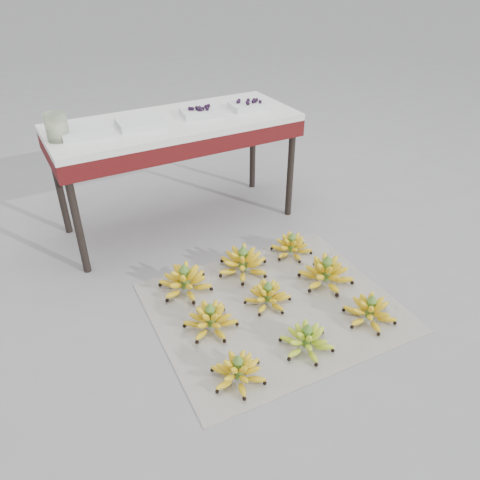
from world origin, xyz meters
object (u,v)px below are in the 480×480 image
newspaper_mat (274,307)px  bunch_front_left (238,371)px  bunch_front_center (307,340)px  tray_left (141,123)px  tray_right (201,112)px  bunch_mid_center (268,296)px  vendor_table (175,132)px  bunch_mid_left (211,319)px  glass_jar (57,127)px  bunch_front_right (370,311)px  bunch_back_left (185,281)px  bunch_back_center (243,263)px  tray_far_left (87,131)px  bunch_mid_right (326,273)px  bunch_back_right (292,246)px  tray_far_right (249,105)px

newspaper_mat → bunch_front_left: size_ratio=4.33×
bunch_front_center → tray_left: size_ratio=0.94×
bunch_front_left → tray_right: (0.50, 1.39, 0.70)m
bunch_mid_center → vendor_table: 1.19m
bunch_mid_left → glass_jar: (-0.40, 1.02, 0.75)m
bunch_front_right → bunch_mid_left: bunch_mid_left is taller
bunch_back_left → glass_jar: bearing=124.0°
bunch_front_right → bunch_back_center: 0.77m
bunch_front_center → vendor_table: size_ratio=0.17×
bunch_front_left → bunch_mid_left: size_ratio=0.95×
glass_jar → tray_far_left: bearing=4.9°
bunch_mid_center → tray_right: 1.24m
bunch_mid_right → tray_far_left: 1.57m
bunch_back_right → vendor_table: 1.02m
bunch_mid_center → tray_right: (0.11, 1.01, 0.70)m
bunch_mid_center → tray_far_right: (0.44, 0.99, 0.70)m
bunch_front_center → bunch_mid_center: 0.37m
bunch_mid_right → tray_far_right: size_ratio=1.28×
bunch_back_center → tray_far_right: bearing=78.7°
bunch_back_left → glass_jar: glass_jar is taller
tray_left → bunch_back_center: bearing=-65.6°
vendor_table → tray_right: (0.18, -0.02, 0.11)m
glass_jar → vendor_table: bearing=2.6°
bunch_front_right → bunch_front_left: bearing=-158.2°
bunch_front_left → bunch_back_left: (0.05, 0.70, 0.01)m
bunch_front_center → bunch_back_right: size_ratio=1.02×
bunch_back_center → bunch_front_center: bearing=-72.7°
bunch_back_left → glass_jar: size_ratio=2.07×
tray_far_right → bunch_mid_center: bearing=-114.0°
bunch_front_right → bunch_back_center: bearing=138.9°
tray_far_left → tray_right: tray_right is taller
bunch_front_right → glass_jar: (-1.14, 1.36, 0.75)m
bunch_front_center → tray_right: size_ratio=0.99×
bunch_front_right → tray_left: tray_left is taller
newspaper_mat → tray_right: tray_right is taller
tray_left → newspaper_mat: bearing=-73.9°
bunch_front_center → bunch_mid_right: size_ratio=0.85×
newspaper_mat → bunch_front_center: size_ratio=4.69×
bunch_mid_center → bunch_back_left: bunch_back_left is taller
tray_far_left → tray_right: bearing=0.1°
bunch_back_right → bunch_front_right: bearing=-87.0°
bunch_mid_center → bunch_mid_left: bearing=165.7°
bunch_mid_right → bunch_back_left: 0.80m
bunch_front_left → bunch_mid_right: (0.78, 0.38, 0.01)m
bunch_front_left → tray_far_right: size_ratio=1.18×
bunch_back_center → tray_far_left: (-0.62, 0.70, 0.69)m
bunch_front_right → bunch_back_center: bunch_back_center is taller
vendor_table → glass_jar: size_ratio=10.12×
bunch_back_right → vendor_table: size_ratio=0.17×
newspaper_mat → tray_far_right: 1.35m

